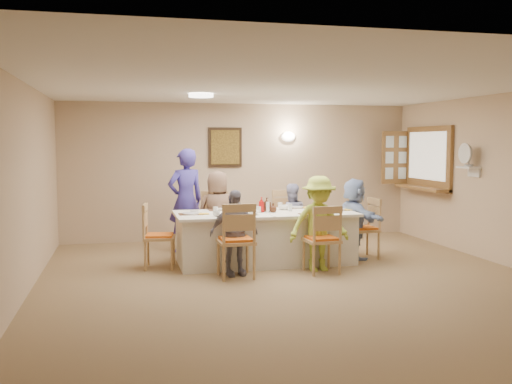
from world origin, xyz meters
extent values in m
plane|color=#81684C|center=(0.00, 0.00, 0.00)|extent=(7.00, 7.00, 0.00)
plane|color=tan|center=(0.00, 3.50, 1.25)|extent=(6.50, 0.00, 6.50)
plane|color=tan|center=(0.00, -3.50, 1.25)|extent=(6.50, 0.00, 6.50)
plane|color=tan|center=(-3.25, 0.00, 1.25)|extent=(0.00, 7.00, 7.00)
plane|color=white|center=(0.00, 0.00, 2.50)|extent=(7.00, 7.00, 0.00)
cube|color=#301F10|center=(-0.30, 3.47, 1.70)|extent=(0.62, 0.04, 0.72)
cube|color=black|center=(-0.30, 3.45, 1.70)|extent=(0.52, 0.02, 0.62)
ellipsoid|color=white|center=(0.90, 3.44, 1.90)|extent=(0.26, 0.09, 0.18)
cylinder|color=white|center=(-1.00, 1.50, 2.47)|extent=(0.36, 0.36, 0.05)
cube|color=brown|center=(3.21, 2.40, 1.50)|extent=(0.06, 1.50, 1.15)
cube|color=brown|center=(3.09, 2.40, 0.97)|extent=(0.30, 1.50, 0.05)
cube|color=brown|center=(2.95, 3.16, 1.50)|extent=(0.55, 0.04, 1.00)
cube|color=white|center=(3.13, 1.05, 1.40)|extent=(0.22, 0.36, 0.03)
cube|color=silver|center=(-0.09, 1.27, 0.38)|extent=(2.65, 1.12, 0.76)
imported|color=brown|center=(-0.69, 1.95, 0.67)|extent=(0.66, 0.43, 1.35)
imported|color=#9799C4|center=(0.51, 1.95, 0.56)|extent=(0.62, 0.52, 1.13)
imported|color=slate|center=(-0.69, 0.59, 0.58)|extent=(0.77, 0.51, 1.16)
imported|color=#B8D043|center=(0.51, 0.59, 0.66)|extent=(0.88, 0.53, 1.33)
imported|color=#8FA7D6|center=(1.33, 1.27, 0.62)|extent=(1.24, 0.65, 1.24)
imported|color=#3D349B|center=(-1.14, 2.42, 0.84)|extent=(0.86, 0.77, 1.69)
cube|color=#472B19|center=(-0.69, 0.85, 0.76)|extent=(0.33, 0.25, 0.01)
cylinder|color=white|center=(-0.69, 0.85, 0.77)|extent=(0.26, 0.26, 0.02)
cube|color=yellow|center=(-0.51, 0.80, 0.77)|extent=(0.14, 0.14, 0.01)
cube|color=#472B19|center=(0.51, 0.85, 0.76)|extent=(0.37, 0.28, 0.01)
cylinder|color=white|center=(0.51, 0.85, 0.77)|extent=(0.25, 0.25, 0.02)
cube|color=yellow|center=(0.69, 0.80, 0.77)|extent=(0.14, 0.14, 0.01)
cube|color=#472B19|center=(-0.69, 1.69, 0.76)|extent=(0.37, 0.27, 0.01)
cylinder|color=white|center=(-0.69, 1.69, 0.77)|extent=(0.23, 0.23, 0.01)
cube|color=yellow|center=(-0.51, 1.64, 0.77)|extent=(0.13, 0.13, 0.01)
cube|color=#472B19|center=(0.51, 1.69, 0.76)|extent=(0.35, 0.26, 0.01)
cylinder|color=white|center=(0.51, 1.69, 0.77)|extent=(0.24, 0.24, 0.02)
cube|color=yellow|center=(0.69, 1.64, 0.77)|extent=(0.14, 0.14, 0.01)
cube|color=#472B19|center=(-1.19, 1.27, 0.76)|extent=(0.34, 0.25, 0.01)
cylinder|color=white|center=(-1.19, 1.27, 0.77)|extent=(0.25, 0.25, 0.02)
cube|color=yellow|center=(-1.01, 1.22, 0.77)|extent=(0.14, 0.14, 0.01)
cube|color=#472B19|center=(1.03, 1.27, 0.76)|extent=(0.34, 0.25, 0.01)
cylinder|color=white|center=(1.03, 1.27, 0.77)|extent=(0.26, 0.26, 0.02)
cube|color=yellow|center=(1.21, 1.22, 0.77)|extent=(0.15, 0.15, 0.01)
imported|color=white|center=(-0.87, 0.94, 0.80)|extent=(0.18, 0.18, 0.08)
imported|color=white|center=(0.29, 1.80, 0.80)|extent=(0.11, 0.11, 0.08)
imported|color=white|center=(-0.36, 1.02, 0.79)|extent=(0.27, 0.27, 0.06)
imported|color=white|center=(0.27, 1.50, 0.79)|extent=(0.30, 0.30, 0.07)
imported|color=red|center=(-0.15, 1.27, 0.87)|extent=(0.14, 0.14, 0.23)
imported|color=#432111|center=(-0.06, 1.32, 0.87)|extent=(0.16, 0.16, 0.21)
imported|color=#432111|center=(0.02, 1.22, 0.83)|extent=(0.17, 0.17, 0.14)
cylinder|color=silver|center=(-0.24, 1.32, 0.82)|extent=(0.06, 0.06, 0.10)
camera|label=1|loc=(-2.13, -6.85, 1.79)|focal=40.00mm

